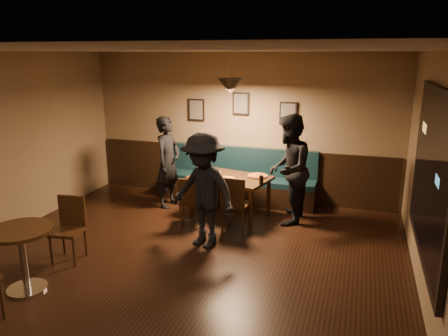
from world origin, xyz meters
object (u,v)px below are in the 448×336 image
object	(u,v)px
soda_glass	(261,180)
cafe_table	(24,260)
tabasco_bottle	(261,177)
cafe_chair_far	(67,230)
booth_bench	(236,176)
diner_front	(203,191)
chair_near_left	(191,200)
dining_table	(230,196)
chair_near_right	(236,203)
diner_right	(289,169)
diner_left	(168,162)

from	to	relation	value
soda_glass	cafe_table	size ratio (longest dim) A/B	0.20
tabasco_bottle	cafe_chair_far	world-z (taller)	cafe_chair_far
booth_bench	diner_front	xyz separation A→B (m)	(0.10, -2.07, 0.35)
chair_near_left	tabasco_bottle	bearing A→B (deg)	10.99
dining_table	soda_glass	distance (m)	0.80
chair_near_left	soda_glass	distance (m)	1.20
booth_bench	chair_near_right	world-z (taller)	booth_bench
cafe_chair_far	diner_front	bearing A→B (deg)	-156.01
chair_near_right	diner_front	bearing A→B (deg)	-109.46
dining_table	diner_right	world-z (taller)	diner_right
dining_table	chair_near_right	world-z (taller)	chair_near_right
chair_near_right	dining_table	bearing A→B (deg)	117.74
cafe_table	diner_left	bearing A→B (deg)	83.53
tabasco_bottle	chair_near_right	bearing A→B (deg)	-118.95
chair_near_left	booth_bench	bearing A→B (deg)	59.28
dining_table	tabasco_bottle	size ratio (longest dim) A/B	11.30
booth_bench	cafe_chair_far	bearing A→B (deg)	-116.15
dining_table	diner_left	size ratio (longest dim) A/B	0.79
chair_near_right	cafe_chair_far	distance (m)	2.56
diner_right	cafe_table	size ratio (longest dim) A/B	2.31
booth_bench	chair_near_right	distance (m)	1.41
soda_glass	cafe_chair_far	bearing A→B (deg)	-137.82
chair_near_right	cafe_table	size ratio (longest dim) A/B	1.15
chair_near_right	cafe_table	bearing A→B (deg)	-123.98
dining_table	cafe_table	size ratio (longest dim) A/B	1.66
cafe_table	booth_bench	bearing A→B (deg)	69.04
cafe_table	cafe_chair_far	world-z (taller)	cafe_chair_far
booth_bench	diner_left	world-z (taller)	diner_left
diner_right	soda_glass	bearing A→B (deg)	-52.36
soda_glass	tabasco_bottle	size ratio (longest dim) A/B	1.33
diner_front	tabasco_bottle	xyz separation A→B (m)	(0.56, 1.22, -0.08)
diner_right	diner_left	bearing A→B (deg)	-93.05
chair_near_right	soda_glass	xyz separation A→B (m)	(0.34, 0.30, 0.33)
chair_near_left	diner_left	size ratio (longest dim) A/B	0.50
booth_bench	cafe_table	distance (m)	4.19
booth_bench	soda_glass	bearing A→B (deg)	-55.59
cafe_table	dining_table	bearing A→B (deg)	62.97
diner_front	tabasco_bottle	distance (m)	1.34
diner_right	soda_glass	distance (m)	0.51
diner_front	tabasco_bottle	bearing A→B (deg)	85.07
chair_near_right	diner_left	xyz separation A→B (m)	(-1.51, 0.73, 0.38)
booth_bench	dining_table	size ratio (longest dim) A/B	2.27
diner_front	soda_glass	world-z (taller)	diner_front
dining_table	diner_front	world-z (taller)	diner_front
diner_left	soda_glass	world-z (taller)	diner_left
soda_glass	chair_near_right	bearing A→B (deg)	-138.39
diner_front	tabasco_bottle	world-z (taller)	diner_front
booth_bench	cafe_table	world-z (taller)	booth_bench
tabasco_bottle	chair_near_left	bearing A→B (deg)	-153.79
soda_glass	tabasco_bottle	xyz separation A→B (m)	(-0.06, 0.20, -0.02)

